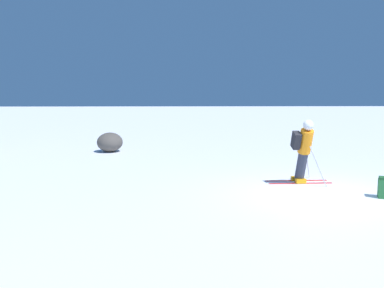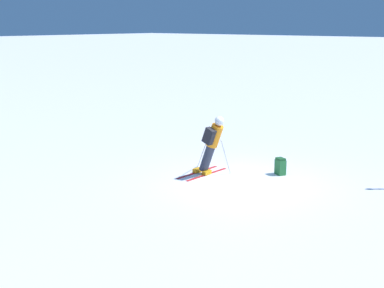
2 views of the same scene
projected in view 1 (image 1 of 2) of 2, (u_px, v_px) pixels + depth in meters
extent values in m
plane|color=white|center=(319.00, 195.00, 9.14)|extent=(300.00, 300.00, 0.00)
cube|color=red|center=(300.00, 183.00, 10.36)|extent=(0.12, 1.78, 0.01)
cube|color=red|center=(296.00, 181.00, 10.72)|extent=(0.12, 1.78, 0.01)
cube|color=orange|center=(301.00, 181.00, 10.36)|extent=(0.14, 0.28, 0.12)
cube|color=orange|center=(296.00, 178.00, 10.71)|extent=(0.14, 0.28, 0.12)
cylinder|color=#2D3342|center=(301.00, 165.00, 10.29)|extent=(0.54, 0.27, 0.87)
cylinder|color=orange|center=(306.00, 141.00, 9.95)|extent=(0.55, 0.35, 0.73)
sphere|color=tan|center=(308.00, 126.00, 9.75)|extent=(0.31, 0.24, 0.30)
sphere|color=silver|center=(308.00, 125.00, 9.73)|extent=(0.35, 0.28, 0.35)
cube|color=black|center=(296.00, 140.00, 9.92)|extent=(0.42, 0.19, 0.51)
cylinder|color=#B7B7BC|center=(318.00, 167.00, 9.86)|extent=(0.04, 0.52, 1.11)
cylinder|color=#B7B7BC|center=(307.00, 159.00, 10.68)|extent=(0.89, 0.54, 1.27)
cube|color=#236633|center=(383.00, 189.00, 8.82)|extent=(0.37, 0.33, 0.44)
cube|color=#1A4C26|center=(384.00, 178.00, 8.79)|extent=(0.33, 0.29, 0.06)
ellipsoid|color=#4C4742|center=(110.00, 142.00, 16.79)|extent=(1.34, 1.14, 0.87)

